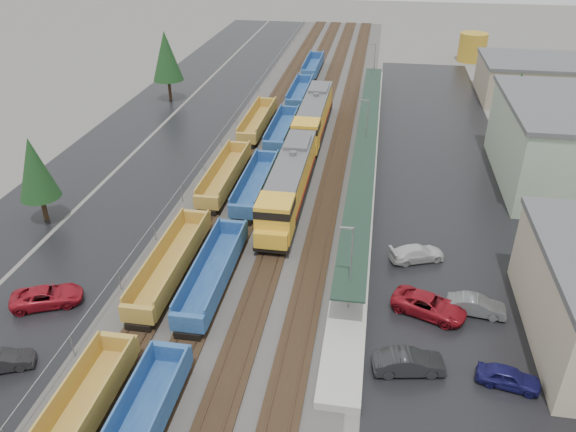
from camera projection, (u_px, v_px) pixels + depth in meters
name	position (u px, v px, depth m)	size (l,w,h in m)	color
ballast_strip	(301.00, 129.00, 80.15)	(20.00, 160.00, 0.08)	#302D2B
trackbed	(301.00, 128.00, 80.09)	(14.60, 160.00, 0.22)	black
west_parking_lot	(200.00, 123.00, 82.28)	(10.00, 160.00, 0.02)	black
west_road	(135.00, 120.00, 83.69)	(9.00, 160.00, 0.02)	black
east_commuter_lot	(442.00, 167.00, 68.90)	(16.00, 100.00, 0.02)	black
station_platform	(365.00, 156.00, 69.89)	(3.00, 80.00, 8.00)	#9E9B93
chainlink_fence	(233.00, 119.00, 79.38)	(0.08, 160.04, 2.02)	gray
tree_west_near	(35.00, 168.00, 54.64)	(3.96, 3.96, 9.00)	#332316
tree_west_far	(166.00, 56.00, 88.49)	(4.84, 4.84, 11.00)	#332316
tree_east	(517.00, 100.00, 71.32)	(4.40, 4.40, 10.00)	#332316
locomotive_lead	(289.00, 185.00, 58.72)	(3.35, 22.09, 5.00)	black
locomotive_trail	(313.00, 118.00, 76.76)	(3.35, 22.09, 5.00)	black
well_string_yellow	(172.00, 263.00, 48.56)	(2.72, 87.76, 2.41)	#A6922E
well_string_blue	(256.00, 185.00, 61.93)	(2.72, 116.92, 2.41)	navy
storage_tank	(472.00, 47.00, 112.78)	(5.51, 5.51, 5.51)	#B18723
parked_car_west_b	(2.00, 361.00, 38.97)	(4.26, 1.48, 1.40)	black
parked_car_west_c	(47.00, 296.00, 45.20)	(5.55, 2.56, 1.54)	maroon
parked_car_east_a	(409.00, 363.00, 38.68)	(5.00, 1.74, 1.65)	black
parked_car_east_b	(429.00, 305.00, 44.15)	(5.84, 2.69, 1.62)	maroon
parked_car_east_c	(417.00, 253.00, 50.79)	(5.00, 2.03, 1.45)	silver
parked_car_east_d	(509.00, 377.00, 37.63)	(4.17, 1.68, 1.42)	#16154F
parked_car_east_e	(476.00, 306.00, 44.21)	(4.54, 1.58, 1.50)	#575A5C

